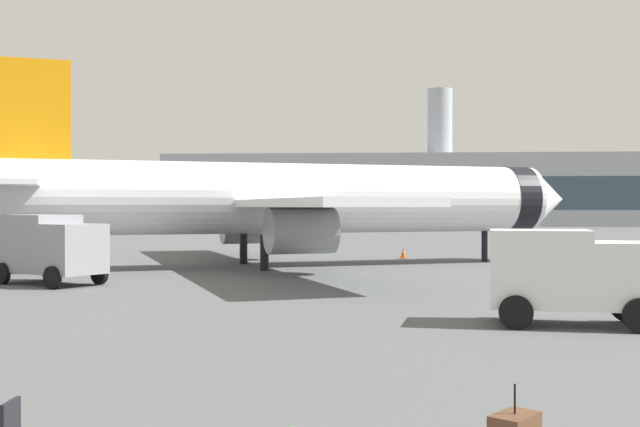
{
  "coord_description": "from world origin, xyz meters",
  "views": [
    {
      "loc": [
        0.04,
        -2.98,
        3.22
      ],
      "look_at": [
        -1.87,
        23.71,
        3.0
      ],
      "focal_mm": 44.21,
      "sensor_mm": 36.0,
      "label": 1
    }
  ],
  "objects_px": {
    "airplane_at_gate": "(285,199)",
    "cargo_van": "(570,272)",
    "safety_cone_mid": "(638,283)",
    "safety_cone_far": "(27,261)",
    "safety_cone_near": "(403,253)",
    "service_truck": "(50,246)"
  },
  "relations": [
    {
      "from": "cargo_van",
      "to": "safety_cone_mid",
      "type": "xyz_separation_m",
      "value": [
        4.66,
        8.83,
        -1.11
      ]
    },
    {
      "from": "airplane_at_gate",
      "to": "service_truck",
      "type": "height_order",
      "value": "airplane_at_gate"
    },
    {
      "from": "airplane_at_gate",
      "to": "service_truck",
      "type": "relative_size",
      "value": 6.53
    },
    {
      "from": "airplane_at_gate",
      "to": "safety_cone_near",
      "type": "xyz_separation_m",
      "value": [
        6.63,
        7.18,
        -3.31
      ]
    },
    {
      "from": "cargo_van",
      "to": "safety_cone_mid",
      "type": "bearing_deg",
      "value": 62.19
    },
    {
      "from": "service_truck",
      "to": "safety_cone_near",
      "type": "height_order",
      "value": "service_truck"
    },
    {
      "from": "safety_cone_near",
      "to": "safety_cone_mid",
      "type": "distance_m",
      "value": 20.67
    },
    {
      "from": "service_truck",
      "to": "safety_cone_far",
      "type": "distance_m",
      "value": 11.03
    },
    {
      "from": "service_truck",
      "to": "safety_cone_near",
      "type": "relative_size",
      "value": 7.42
    },
    {
      "from": "airplane_at_gate",
      "to": "safety_cone_far",
      "type": "bearing_deg",
      "value": -176.14
    },
    {
      "from": "safety_cone_near",
      "to": "safety_cone_far",
      "type": "bearing_deg",
      "value": -158.52
    },
    {
      "from": "airplane_at_gate",
      "to": "cargo_van",
      "type": "relative_size",
      "value": 7.39
    },
    {
      "from": "airplane_at_gate",
      "to": "safety_cone_near",
      "type": "distance_m",
      "value": 10.32
    },
    {
      "from": "airplane_at_gate",
      "to": "safety_cone_far",
      "type": "xyz_separation_m",
      "value": [
        -14.01,
        -0.94,
        -3.34
      ]
    },
    {
      "from": "airplane_at_gate",
      "to": "cargo_van",
      "type": "bearing_deg",
      "value": -63.7
    },
    {
      "from": "safety_cone_mid",
      "to": "airplane_at_gate",
      "type": "bearing_deg",
      "value": 141.55
    },
    {
      "from": "safety_cone_mid",
      "to": "safety_cone_far",
      "type": "distance_m",
      "value": 30.83
    },
    {
      "from": "cargo_van",
      "to": "safety_cone_far",
      "type": "height_order",
      "value": "cargo_van"
    },
    {
      "from": "airplane_at_gate",
      "to": "safety_cone_near",
      "type": "height_order",
      "value": "airplane_at_gate"
    },
    {
      "from": "service_truck",
      "to": "cargo_van",
      "type": "height_order",
      "value": "service_truck"
    },
    {
      "from": "airplane_at_gate",
      "to": "safety_cone_near",
      "type": "relative_size",
      "value": 48.47
    },
    {
      "from": "safety_cone_near",
      "to": "service_truck",
      "type": "bearing_deg",
      "value": -130.86
    }
  ]
}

